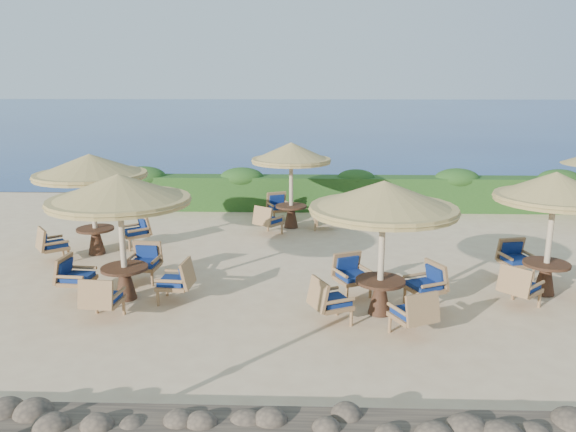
{
  "coord_description": "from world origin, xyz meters",
  "views": [
    {
      "loc": [
        -1.24,
        -12.22,
        4.45
      ],
      "look_at": [
        -1.67,
        0.85,
        1.3
      ],
      "focal_mm": 35.0,
      "sensor_mm": 36.0,
      "label": 1
    }
  ],
  "objects_px": {
    "cafe_set_0": "(120,213)",
    "cafe_set_4": "(291,170)",
    "cafe_set_3": "(91,178)",
    "cafe_set_1": "(383,224)",
    "cafe_set_2": "(552,212)"
  },
  "relations": [
    {
      "from": "cafe_set_1",
      "to": "cafe_set_0",
      "type": "bearing_deg",
      "value": 173.48
    },
    {
      "from": "cafe_set_4",
      "to": "cafe_set_1",
      "type": "bearing_deg",
      "value": -73.83
    },
    {
      "from": "cafe_set_0",
      "to": "cafe_set_4",
      "type": "height_order",
      "value": "same"
    },
    {
      "from": "cafe_set_2",
      "to": "cafe_set_3",
      "type": "distance_m",
      "value": 10.93
    },
    {
      "from": "cafe_set_1",
      "to": "cafe_set_3",
      "type": "xyz_separation_m",
      "value": [
        -6.97,
        3.7,
        0.19
      ]
    },
    {
      "from": "cafe_set_1",
      "to": "cafe_set_3",
      "type": "bearing_deg",
      "value": 152.05
    },
    {
      "from": "cafe_set_3",
      "to": "cafe_set_4",
      "type": "distance_m",
      "value": 5.84
    },
    {
      "from": "cafe_set_3",
      "to": "cafe_set_0",
      "type": "bearing_deg",
      "value": -60.37
    },
    {
      "from": "cafe_set_3",
      "to": "cafe_set_2",
      "type": "bearing_deg",
      "value": -13.42
    },
    {
      "from": "cafe_set_2",
      "to": "cafe_set_0",
      "type": "bearing_deg",
      "value": -176.33
    },
    {
      "from": "cafe_set_0",
      "to": "cafe_set_3",
      "type": "bearing_deg",
      "value": 119.63
    },
    {
      "from": "cafe_set_0",
      "to": "cafe_set_1",
      "type": "xyz_separation_m",
      "value": [
        5.21,
        -0.6,
        -0.02
      ]
    },
    {
      "from": "cafe_set_0",
      "to": "cafe_set_2",
      "type": "relative_size",
      "value": 1.07
    },
    {
      "from": "cafe_set_0",
      "to": "cafe_set_4",
      "type": "relative_size",
      "value": 1.05
    },
    {
      "from": "cafe_set_2",
      "to": "cafe_set_3",
      "type": "relative_size",
      "value": 0.94
    }
  ]
}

